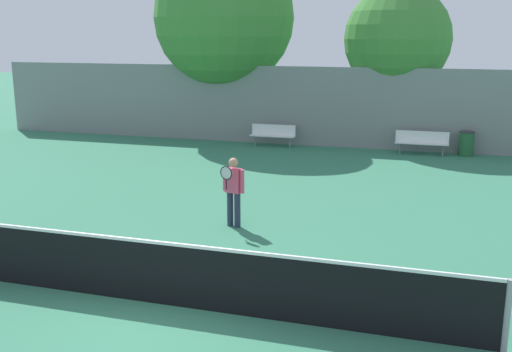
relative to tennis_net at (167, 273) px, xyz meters
name	(u,v)px	position (x,y,z in m)	size (l,w,h in m)	color
ground_plane	(168,305)	(0.00, 0.00, -0.54)	(100.00, 100.00, 0.00)	#337556
tennis_net	(167,273)	(0.00, 0.00, 0.00)	(10.17, 0.09, 1.07)	#99999E
tennis_player	(233,188)	(-0.32, 4.14, 0.35)	(0.54, 0.47, 1.59)	#282D47
bench_courtside_near	(422,140)	(3.45, 14.08, -0.04)	(1.88, 0.40, 0.83)	white
bench_courtside_far	(273,133)	(-2.15, 14.08, -0.04)	(1.75, 0.40, 0.83)	white
trash_bin	(466,144)	(4.99, 14.26, -0.10)	(0.54, 0.54, 0.88)	#235B33
back_fence	(331,107)	(0.00, 14.64, 0.98)	(28.84, 0.06, 3.05)	gray
tree_green_tall	(397,39)	(2.24, 16.17, 3.51)	(4.11, 4.11, 6.13)	brown
tree_green_broad	(224,18)	(-4.72, 15.76, 4.36)	(5.74, 5.74, 7.78)	brown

